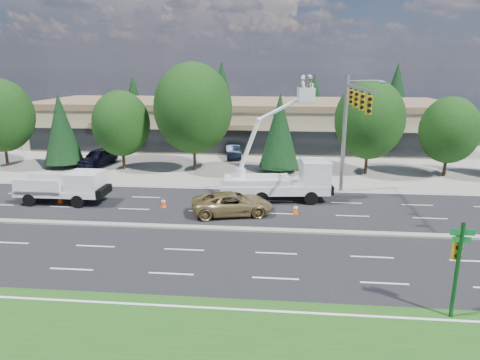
# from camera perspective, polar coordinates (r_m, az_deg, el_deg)

# --- Properties ---
(ground) EXTENTS (140.00, 140.00, 0.00)m
(ground) POSITION_cam_1_polar(r_m,az_deg,el_deg) (26.61, -5.96, -6.42)
(ground) COLOR black
(ground) RESTS_ON ground
(concrete_apron) EXTENTS (140.00, 22.00, 0.01)m
(concrete_apron) POSITION_cam_1_polar(r_m,az_deg,el_deg) (45.60, -1.09, 2.70)
(concrete_apron) COLOR gray
(concrete_apron) RESTS_ON ground
(road_median) EXTENTS (120.00, 0.55, 0.12)m
(road_median) POSITION_cam_1_polar(r_m,az_deg,el_deg) (26.59, -5.97, -6.30)
(road_median) COLOR gray
(road_median) RESTS_ON ground
(strip_mall) EXTENTS (50.40, 15.40, 5.50)m
(strip_mall) POSITION_cam_1_polar(r_m,az_deg,el_deg) (54.92, 0.08, 7.78)
(strip_mall) COLOR tan
(strip_mall) RESTS_ON ground
(tree_front_a) EXTENTS (6.20, 6.20, 8.60)m
(tree_front_a) POSITION_cam_1_polar(r_m,az_deg,el_deg) (47.92, -29.28, 7.50)
(tree_front_a) COLOR #332114
(tree_front_a) RESTS_ON ground
(tree_front_b) EXTENTS (3.68, 3.68, 7.25)m
(tree_front_b) POSITION_cam_1_polar(r_m,az_deg,el_deg) (44.94, -22.74, 6.40)
(tree_front_b) COLOR #332114
(tree_front_b) RESTS_ON ground
(tree_front_c) EXTENTS (5.42, 5.42, 7.52)m
(tree_front_c) POSITION_cam_1_polar(r_m,az_deg,el_deg) (42.40, -15.58, 7.26)
(tree_front_c) COLOR #332114
(tree_front_c) RESTS_ON ground
(tree_front_d) EXTENTS (7.27, 7.27, 10.09)m
(tree_front_d) POSITION_cam_1_polar(r_m,az_deg,el_deg) (40.28, -6.25, 9.50)
(tree_front_d) COLOR #332114
(tree_front_d) RESTS_ON ground
(tree_front_e) EXTENTS (3.73, 3.73, 7.34)m
(tree_front_e) POSITION_cam_1_polar(r_m,az_deg,el_deg) (39.70, 5.30, 6.58)
(tree_front_e) COLOR #332114
(tree_front_e) RESTS_ON ground
(tree_front_f) EXTENTS (6.20, 6.20, 8.60)m
(tree_front_f) POSITION_cam_1_polar(r_m,az_deg,el_deg) (40.34, 16.88, 7.71)
(tree_front_f) COLOR #332114
(tree_front_f) RESTS_ON ground
(tree_front_g) EXTENTS (5.15, 5.15, 7.14)m
(tree_front_g) POSITION_cam_1_polar(r_m,az_deg,el_deg) (42.38, 26.14, 5.98)
(tree_front_g) COLOR #332114
(tree_front_g) RESTS_ON ground
(tree_back_a) EXTENTS (4.29, 4.29, 8.46)m
(tree_back_a) POSITION_cam_1_polar(r_m,az_deg,el_deg) (70.37, -13.97, 10.31)
(tree_back_a) COLOR #332114
(tree_back_a) RESTS_ON ground
(tree_back_b) EXTENTS (5.31, 5.31, 10.46)m
(tree_back_b) POSITION_cam_1_polar(r_m,az_deg,el_deg) (67.02, -2.42, 11.44)
(tree_back_b) COLOR #332114
(tree_back_b) RESTS_ON ground
(tree_back_c) EXTENTS (4.37, 4.37, 8.62)m
(tree_back_c) POSITION_cam_1_polar(r_m,az_deg,el_deg) (66.66, 9.80, 10.37)
(tree_back_c) COLOR #332114
(tree_back_c) RESTS_ON ground
(tree_back_d) EXTENTS (5.19, 5.19, 10.24)m
(tree_back_d) POSITION_cam_1_polar(r_m,az_deg,el_deg) (68.54, 20.05, 10.55)
(tree_back_d) COLOR #332114
(tree_back_d) RESTS_ON ground
(signal_mast) EXTENTS (2.76, 10.16, 9.00)m
(signal_mast) POSITION_cam_1_polar(r_m,az_deg,el_deg) (31.92, 14.47, 7.99)
(signal_mast) COLOR gray
(signal_mast) RESTS_ON ground
(street_sign_pole) EXTENTS (0.90, 0.44, 4.00)m
(street_sign_pole) POSITION_cam_1_polar(r_m,az_deg,el_deg) (18.77, 27.00, -9.37)
(street_sign_pole) COLOR #0D3A17
(street_sign_pole) RESTS_ON ground
(utility_pickup) EXTENTS (6.13, 2.46, 2.35)m
(utility_pickup) POSITION_cam_1_polar(r_m,az_deg,el_deg) (33.50, -22.10, -1.23)
(utility_pickup) COLOR silver
(utility_pickup) RESTS_ON ground
(bucket_truck) EXTENTS (8.13, 3.27, 9.08)m
(bucket_truck) POSITION_cam_1_polar(r_m,az_deg,el_deg) (31.52, 5.91, 0.68)
(bucket_truck) COLOR silver
(bucket_truck) RESTS_ON ground
(traffic_cone_a) EXTENTS (0.40, 0.40, 0.70)m
(traffic_cone_a) POSITION_cam_1_polar(r_m,az_deg,el_deg) (33.88, -22.87, -2.24)
(traffic_cone_a) COLOR #FC4A07
(traffic_cone_a) RESTS_ON ground
(traffic_cone_b) EXTENTS (0.40, 0.40, 0.70)m
(traffic_cone_b) POSITION_cam_1_polar(r_m,az_deg,el_deg) (30.73, -10.18, -2.96)
(traffic_cone_b) COLOR #FC4A07
(traffic_cone_b) RESTS_ON ground
(traffic_cone_c) EXTENTS (0.40, 0.40, 0.70)m
(traffic_cone_c) POSITION_cam_1_polar(r_m,az_deg,el_deg) (30.30, -3.35, -3.00)
(traffic_cone_c) COLOR #FC4A07
(traffic_cone_c) RESTS_ON ground
(traffic_cone_d) EXTENTS (0.40, 0.40, 0.70)m
(traffic_cone_d) POSITION_cam_1_polar(r_m,az_deg,el_deg) (29.15, 7.41, -3.83)
(traffic_cone_d) COLOR #FC4A07
(traffic_cone_d) RESTS_ON ground
(minivan) EXTENTS (5.81, 3.67, 1.50)m
(minivan) POSITION_cam_1_polar(r_m,az_deg,el_deg) (28.67, -1.03, -3.17)
(minivan) COLOR #98804A
(minivan) RESTS_ON ground
(parked_car_west) EXTENTS (2.82, 5.15, 1.66)m
(parked_car_west) POSITION_cam_1_polar(r_m,az_deg,el_deg) (45.24, -18.41, 2.90)
(parked_car_west) COLOR black
(parked_car_west) RESTS_ON ground
(parked_car_east) EXTENTS (2.29, 4.52, 1.42)m
(parked_car_east) POSITION_cam_1_polar(r_m,az_deg,el_deg) (46.43, -0.96, 3.81)
(parked_car_east) COLOR black
(parked_car_east) RESTS_ON ground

